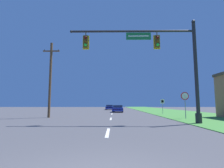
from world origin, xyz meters
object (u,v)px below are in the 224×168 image
at_px(far_car, 109,107).
at_px(utility_pole_near, 50,78).
at_px(route_sign_post, 162,103).
at_px(stop_sign, 185,99).
at_px(car_ahead, 118,109).
at_px(signal_mast, 164,59).

bearing_deg(far_car, utility_pole_near, -102.54).
relative_size(far_car, route_sign_post, 2.17).
bearing_deg(utility_pole_near, route_sign_post, 24.82).
bearing_deg(stop_sign, route_sign_post, 90.00).
bearing_deg(far_car, route_sign_post, -67.55).
bearing_deg(far_car, car_ahead, -81.92).
bearing_deg(stop_sign, far_car, 106.35).
height_order(stop_sign, route_sign_post, stop_sign).
distance_m(far_car, stop_sign, 28.15).
xyz_separation_m(car_ahead, utility_pole_near, (-7.49, -12.54, 3.55)).
bearing_deg(signal_mast, utility_pole_near, 152.40).
xyz_separation_m(far_car, route_sign_post, (7.92, -19.16, 0.92)).
height_order(car_ahead, stop_sign, stop_sign).
bearing_deg(utility_pole_near, stop_sign, -6.48).
height_order(car_ahead, route_sign_post, route_sign_post).
bearing_deg(car_ahead, far_car, 98.08).
bearing_deg(car_ahead, signal_mast, -80.37).
xyz_separation_m(far_car, stop_sign, (7.92, -26.98, 1.26)).
xyz_separation_m(stop_sign, route_sign_post, (-0.00, 7.82, -0.34)).
bearing_deg(route_sign_post, utility_pole_near, -155.18).
relative_size(car_ahead, route_sign_post, 2.29).
xyz_separation_m(car_ahead, route_sign_post, (6.09, -6.26, 0.92)).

